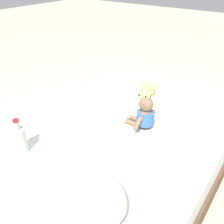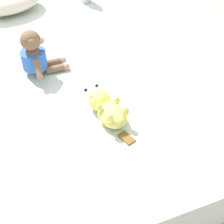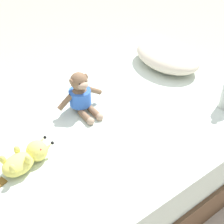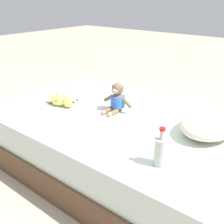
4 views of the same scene
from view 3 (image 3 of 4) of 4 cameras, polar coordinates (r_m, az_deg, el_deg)
ground_plane at (r=2.01m, az=-2.05°, el=-10.63°), size 16.00×16.00×0.00m
bed at (r=1.84m, az=-2.21°, el=-6.04°), size 1.31×2.07×0.46m
pillow at (r=2.14m, az=10.40°, el=10.45°), size 0.53×0.39×0.15m
plush_monkey at (r=1.67m, az=-5.88°, el=3.09°), size 0.23×0.29×0.24m
plush_yellow_creature at (r=1.43m, az=-15.85°, el=-8.33°), size 0.14×0.33×0.10m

